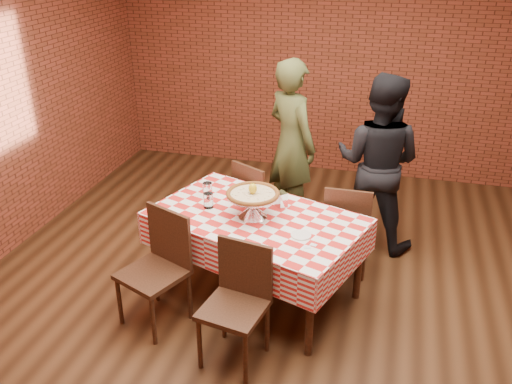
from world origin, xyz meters
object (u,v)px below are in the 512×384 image
pizza (253,194)px  water_glass_right (208,190)px  chair_near_right (233,309)px  chair_far_right (348,226)px  chair_far_left (261,202)px  diner_olive (291,144)px  condiment_caddy (281,199)px  table (256,256)px  diner_black (378,163)px  chair_near_left (152,272)px  water_glass_left (208,200)px  pizza_stand (253,206)px

pizza → water_glass_right: pizza is taller
chair_near_right → chair_far_right: (0.65, 1.43, -0.01)m
chair_far_left → diner_olive: size_ratio=0.50×
water_glass_right → condiment_caddy: (0.67, -0.02, 0.00)m
table → diner_black: 1.54m
table → water_glass_right: (-0.51, 0.25, 0.45)m
chair_near_left → chair_far_left: (0.50, 1.45, -0.02)m
pizza → diner_black: (0.93, 1.16, -0.09)m
water_glass_left → chair_near_left: bearing=-111.7°
table → chair_far_right: size_ratio=1.88×
condiment_caddy → chair_near_right: chair_near_right is taller
pizza_stand → water_glass_left: pizza_stand is taller
chair_near_right → chair_far_right: chair_near_right is taller
condiment_caddy → diner_black: 1.19m
chair_far_right → chair_near_left: bearing=40.1°
chair_far_right → water_glass_right: bearing=15.7°
table → water_glass_right: bearing=154.1°
water_glass_right → chair_near_right: (0.57, -1.09, -0.37)m
condiment_caddy → diner_olive: (-0.15, 1.16, 0.06)m
pizza_stand → water_glass_left: size_ratio=3.34×
chair_near_right → diner_olive: (-0.05, 2.22, 0.44)m
pizza_stand → chair_near_right: (0.08, -0.83, -0.40)m
pizza → water_glass_left: pizza is taller
pizza_stand → chair_near_left: (-0.66, -0.58, -0.39)m
table → diner_black: (0.90, 1.15, 0.49)m
water_glass_right → diner_olive: bearing=65.6°
chair_near_left → diner_black: 2.38m
water_glass_left → chair_far_left: size_ratio=0.15×
chair_near_left → pizza: bearing=64.3°
chair_far_right → pizza_stand: bearing=39.1°
water_glass_right → table: bearing=-25.9°
pizza_stand → condiment_caddy: size_ratio=3.27×
water_glass_right → condiment_caddy: condiment_caddy is taller
chair_near_right → diner_olive: 2.26m
diner_black → chair_near_left: bearing=61.3°
pizza_stand → diner_black: (0.93, 1.16, 0.01)m
water_glass_right → chair_far_left: bearing=62.0°
water_glass_left → pizza: bearing=-7.6°
water_glass_right → diner_black: size_ratio=0.07×
chair_far_left → diner_olive: 0.71m
pizza → diner_black: size_ratio=0.25×
water_glass_right → pizza: bearing=-27.6°
condiment_caddy → diner_black: (0.74, 0.93, 0.04)m
pizza_stand → chair_near_right: 0.93m
chair_far_left → diner_black: diner_black is taller
pizza → diner_olive: diner_olive is taller
diner_black → water_glass_left: bearing=53.3°
water_glass_left → chair_near_left: 0.77m
water_glass_left → water_glass_right: size_ratio=1.00×
water_glass_right → chair_far_left: chair_far_left is taller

